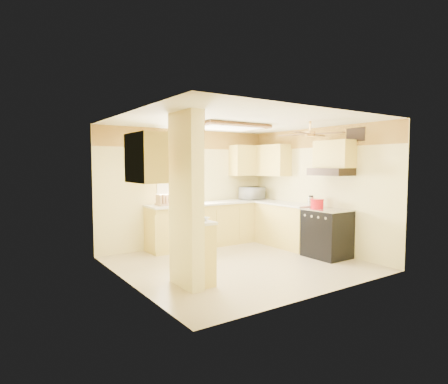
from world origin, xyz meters
TOP-DOWN VIEW (x-y plane):
  - floor at (0.00, 0.00)m, footprint 4.00×4.00m
  - ceiling at (0.00, 0.00)m, footprint 4.00×4.00m
  - wall_back at (0.00, 1.90)m, footprint 4.00×0.00m
  - wall_front at (0.00, -1.90)m, footprint 4.00×0.00m
  - wall_left at (-2.00, 0.00)m, footprint 0.00×3.80m
  - wall_right at (2.00, 0.00)m, footprint 0.00×3.80m
  - wallpaper_border at (0.00, 1.88)m, footprint 4.00×0.02m
  - partition_column at (-1.35, -0.55)m, footprint 0.20×0.70m
  - partition_ledge at (-1.13, -0.55)m, footprint 0.25×0.55m
  - ledge_top at (-1.13, -0.55)m, footprint 0.28×0.58m
  - lower_cabinets_back at (0.50, 1.60)m, footprint 3.00×0.60m
  - lower_cabinets_right at (1.70, 0.60)m, footprint 0.60×1.40m
  - countertop_back at (0.50, 1.59)m, footprint 3.04×0.64m
  - countertop_right at (1.69, 0.60)m, footprint 0.64×1.44m
  - dishwasher_panel at (-0.25, 1.29)m, footprint 0.58×0.02m
  - window at (-0.25, 1.89)m, footprint 0.92×0.02m
  - upper_cab_back_left at (-0.85, 1.72)m, footprint 0.60×0.35m
  - upper_cab_back_right at (1.55, 1.72)m, footprint 0.90×0.35m
  - upper_cab_right at (1.82, 1.25)m, footprint 0.35×1.00m
  - upper_cab_left_wall at (-1.82, -0.25)m, footprint 0.35×0.75m
  - upper_cab_over_stove at (1.82, -0.55)m, footprint 0.35×0.76m
  - stove at (1.67, -0.55)m, footprint 0.68×0.77m
  - range_hood at (1.74, -0.55)m, footprint 0.50×0.76m
  - poster_menu at (-1.24, -0.55)m, footprint 0.02×0.42m
  - poster_nashville at (-1.24, -0.55)m, footprint 0.02×0.42m
  - ceiling_light_panel at (0.10, 0.50)m, footprint 1.35×0.95m
  - ceiling_fan at (1.00, -0.70)m, footprint 1.15×1.15m
  - vent_grate at (1.98, -0.90)m, footprint 0.02×0.40m
  - microwave at (1.57, 1.61)m, footprint 0.53×0.36m
  - bowl at (-1.11, -0.59)m, footprint 0.26×0.26m
  - dutch_oven at (1.65, -0.31)m, footprint 0.26×0.26m
  - kettle at (1.73, -0.07)m, footprint 0.13×0.13m
  - dish_rack at (-0.65, 1.60)m, footprint 0.38×0.29m
  - utensil_crock at (0.10, 1.70)m, footprint 0.10×0.10m

SIDE VIEW (x-z plane):
  - floor at x=0.00m, z-range 0.00..0.00m
  - dishwasher_panel at x=-0.25m, z-range 0.03..0.83m
  - partition_ledge at x=-1.13m, z-range 0.00..0.90m
  - lower_cabinets_back at x=0.50m, z-range 0.00..0.90m
  - lower_cabinets_right at x=1.70m, z-range 0.00..0.90m
  - stove at x=1.67m, z-range 0.00..0.92m
  - ledge_top at x=-1.13m, z-range 0.90..0.94m
  - countertop_back at x=0.50m, z-range 0.90..0.94m
  - countertop_right at x=1.69m, z-range 0.90..0.94m
  - bowl at x=-1.11m, z-range 0.94..0.99m
  - dutch_oven at x=1.65m, z-range 0.92..1.09m
  - utensil_crock at x=0.10m, z-range 0.91..1.11m
  - dish_rack at x=-0.65m, z-range 0.91..1.13m
  - kettle at x=1.73m, z-range 0.93..1.13m
  - microwave at x=1.57m, z-range 0.94..1.23m
  - poster_nashville at x=-1.24m, z-range 0.92..1.48m
  - wall_back at x=0.00m, z-range -0.75..3.25m
  - wall_front at x=0.00m, z-range -0.75..3.25m
  - wall_left at x=-2.00m, z-range -0.65..3.15m
  - wall_right at x=2.00m, z-range -0.65..3.15m
  - partition_column at x=-1.35m, z-range 0.00..2.50m
  - window at x=-0.25m, z-range 1.04..2.06m
  - range_hood at x=1.74m, z-range 1.55..1.69m
  - upper_cab_back_left at x=-0.85m, z-range 1.50..2.20m
  - upper_cab_back_right at x=1.55m, z-range 1.50..2.20m
  - upper_cab_right at x=1.82m, z-range 1.50..2.20m
  - upper_cab_left_wall at x=-1.82m, z-range 1.50..2.20m
  - poster_menu at x=-1.24m, z-range 1.57..2.14m
  - upper_cab_over_stove at x=1.82m, z-range 1.69..2.21m
  - ceiling_fan at x=1.00m, z-range 2.16..2.42m
  - wallpaper_border at x=0.00m, z-range 2.10..2.50m
  - vent_grate at x=1.98m, z-range 2.17..2.42m
  - ceiling_light_panel at x=0.10m, z-range 2.42..2.49m
  - ceiling at x=0.00m, z-range 2.50..2.50m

